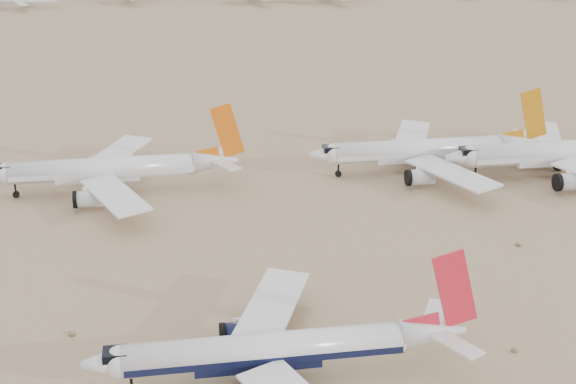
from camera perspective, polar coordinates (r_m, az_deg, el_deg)
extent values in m
plane|color=#7D6148|center=(97.38, 2.66, -13.01)|extent=(7000.00, 7000.00, 0.00)
cylinder|color=silver|center=(94.08, -1.65, -11.11)|extent=(32.63, 3.86, 3.86)
cube|color=black|center=(94.34, -1.65, -11.36)|extent=(31.97, 3.91, 0.87)
sphere|color=silver|center=(93.75, -11.80, -11.74)|extent=(3.86, 3.86, 3.86)
cube|color=black|center=(93.22, -12.21, -11.21)|extent=(2.70, 2.51, 0.96)
cone|color=silver|center=(98.16, 10.27, -9.79)|extent=(8.16, 3.86, 3.86)
cube|color=silver|center=(95.43, 11.94, -10.56)|extent=(5.18, 6.77, 0.23)
cube|color=silver|center=(104.46, -1.11, -7.99)|extent=(12.60, 19.86, 0.60)
cube|color=silver|center=(101.44, 10.45, -8.40)|extent=(5.18, 6.77, 0.23)
cylinder|color=black|center=(101.96, -3.27, -9.95)|extent=(4.53, 2.78, 2.78)
cube|color=red|center=(96.15, 11.77, -6.76)|extent=(6.18, 0.31, 10.19)
cylinder|color=black|center=(98.44, -1.04, -12.00)|extent=(1.62, 0.96, 1.62)
cylinder|color=silver|center=(166.44, 18.82, 2.73)|extent=(36.88, 4.47, 4.47)
cube|color=silver|center=(166.61, 18.80, 2.55)|extent=(36.14, 4.54, 1.01)
sphere|color=silver|center=(158.77, 12.91, 2.48)|extent=(4.47, 4.47, 4.47)
cube|color=black|center=(158.14, 12.72, 2.89)|extent=(3.13, 2.91, 1.12)
cylinder|color=silver|center=(158.82, 19.53, 0.70)|extent=(5.12, 3.22, 3.22)
cube|color=silver|center=(178.91, 17.74, 3.85)|extent=(14.24, 22.45, 0.69)
cylinder|color=silver|center=(174.06, 16.77, 2.79)|extent=(5.12, 3.22, 3.22)
cylinder|color=black|center=(160.63, 13.15, 0.99)|extent=(1.34, 0.56, 1.34)
cylinder|color=black|center=(165.88, 19.61, 1.03)|extent=(1.88, 1.12, 1.88)
cylinder|color=black|center=(171.04, 18.65, 1.75)|extent=(1.88, 1.12, 1.88)
cylinder|color=silver|center=(161.92, 9.24, 3.00)|extent=(34.51, 4.19, 4.19)
cube|color=silver|center=(162.08, 9.23, 2.82)|extent=(33.82, 4.26, 0.94)
sphere|color=silver|center=(157.46, 3.26, 2.72)|extent=(4.19, 4.19, 4.19)
cube|color=black|center=(156.97, 3.04, 3.11)|extent=(2.94, 2.73, 1.05)
cone|color=silver|center=(169.62, 16.12, 3.38)|extent=(8.63, 4.19, 4.19)
cube|color=silver|center=(152.21, 11.58, 1.35)|extent=(13.33, 21.00, 0.65)
cube|color=silver|center=(166.78, 17.23, 3.15)|extent=(5.48, 7.16, 0.25)
cylinder|color=silver|center=(154.54, 9.48, 1.06)|extent=(4.79, 3.02, 3.02)
cube|color=silver|center=(173.94, 8.84, 4.05)|extent=(13.33, 21.00, 0.65)
cube|color=silver|center=(173.60, 16.11, 3.97)|extent=(5.48, 7.16, 0.25)
cylinder|color=silver|center=(169.88, 7.69, 3.03)|extent=(4.79, 3.02, 3.02)
cube|color=#C2750F|center=(169.00, 17.07, 5.33)|extent=(6.54, 0.34, 10.78)
cylinder|color=black|center=(159.06, 3.60, 1.30)|extent=(1.26, 0.52, 1.26)
cylinder|color=black|center=(161.02, 9.97, 1.36)|extent=(1.76, 1.05, 1.76)
cylinder|color=black|center=(166.24, 9.33, 2.04)|extent=(1.76, 1.05, 1.76)
cylinder|color=silver|center=(153.15, -13.05, 1.63)|extent=(34.12, 4.17, 4.17)
cube|color=silver|center=(153.32, -13.03, 1.45)|extent=(33.44, 4.23, 0.94)
sphere|color=silver|center=(155.38, -19.32, 1.25)|extent=(4.17, 4.17, 4.17)
cube|color=black|center=(155.13, -19.60, 1.63)|extent=(2.92, 2.71, 1.04)
cone|color=silver|center=(152.89, -5.16, 2.21)|extent=(8.53, 4.17, 4.17)
cube|color=silver|center=(141.93, -12.22, -0.19)|extent=(13.18, 20.77, 0.64)
cube|color=silver|center=(149.12, -4.41, 1.94)|extent=(5.42, 7.08, 0.25)
cylinder|color=silver|center=(146.29, -13.87, -0.47)|extent=(4.74, 3.00, 3.00)
cube|color=silver|center=(164.60, -11.89, 2.84)|extent=(13.18, 20.77, 0.64)
cube|color=silver|center=(156.56, -4.67, 2.88)|extent=(5.42, 7.08, 0.25)
cylinder|color=silver|center=(162.11, -13.48, 1.72)|extent=(4.74, 3.00, 3.00)
cube|color=#CF570E|center=(151.24, -4.34, 4.37)|extent=(6.47, 0.33, 10.66)
cylinder|color=black|center=(156.58, -18.77, -0.16)|extent=(1.25, 0.52, 1.25)
cylinder|color=black|center=(151.65, -12.45, -0.09)|extent=(1.75, 1.04, 1.75)
cylinder|color=black|center=(157.10, -12.36, 0.67)|extent=(1.75, 1.04, 1.75)
cylinder|color=silver|center=(394.94, -18.30, 12.81)|extent=(29.95, 2.96, 2.96)
cube|color=silver|center=(387.41, -18.46, 12.58)|extent=(7.89, 13.79, 0.30)
ellipsoid|color=brown|center=(108.63, -15.11, -9.67)|extent=(0.98, 0.98, 0.54)
ellipsoid|color=brown|center=(105.56, 15.80, -10.75)|extent=(0.84, 0.84, 0.46)
ellipsoid|color=brown|center=(134.27, 16.06, -3.58)|extent=(0.98, 0.98, 0.54)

